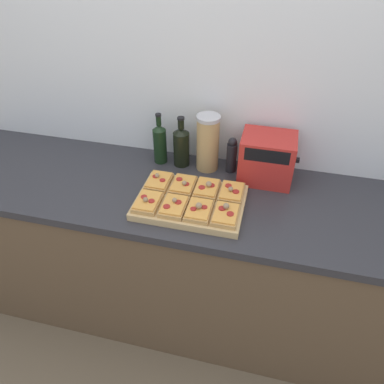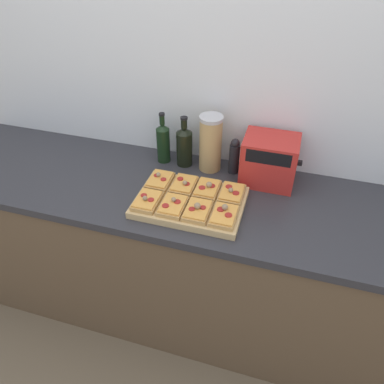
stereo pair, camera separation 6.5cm
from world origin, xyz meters
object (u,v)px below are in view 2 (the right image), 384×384
(olive_oil_bottle, at_px, (163,142))
(toaster_oven, at_px, (269,160))
(grain_jar_tall, at_px, (211,143))
(wine_bottle, at_px, (184,146))
(pepper_mill, at_px, (234,156))
(cutting_board, at_px, (190,202))

(olive_oil_bottle, relative_size, toaster_oven, 0.98)
(grain_jar_tall, distance_m, toaster_oven, 0.30)
(wine_bottle, distance_m, pepper_mill, 0.26)
(olive_oil_bottle, height_order, pepper_mill, olive_oil_bottle)
(wine_bottle, bearing_deg, toaster_oven, -3.50)
(wine_bottle, height_order, toaster_oven, wine_bottle)
(cutting_board, xyz_separation_m, pepper_mill, (0.13, 0.32, 0.08))
(cutting_board, height_order, toaster_oven, toaster_oven)
(olive_oil_bottle, bearing_deg, wine_bottle, 0.00)
(wine_bottle, xyz_separation_m, grain_jar_tall, (0.14, 0.00, 0.04))
(olive_oil_bottle, bearing_deg, toaster_oven, -2.77)
(grain_jar_tall, bearing_deg, cutting_board, -91.66)
(cutting_board, bearing_deg, olive_oil_bottle, 127.12)
(olive_oil_bottle, xyz_separation_m, wine_bottle, (0.11, 0.00, -0.00))
(olive_oil_bottle, xyz_separation_m, toaster_oven, (0.55, -0.03, 0.01))
(wine_bottle, height_order, grain_jar_tall, grain_jar_tall)
(olive_oil_bottle, height_order, grain_jar_tall, grain_jar_tall)
(cutting_board, relative_size, toaster_oven, 1.73)
(grain_jar_tall, relative_size, toaster_oven, 1.05)
(olive_oil_bottle, bearing_deg, pepper_mill, 0.00)
(grain_jar_tall, bearing_deg, toaster_oven, -5.10)
(wine_bottle, height_order, pepper_mill, wine_bottle)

